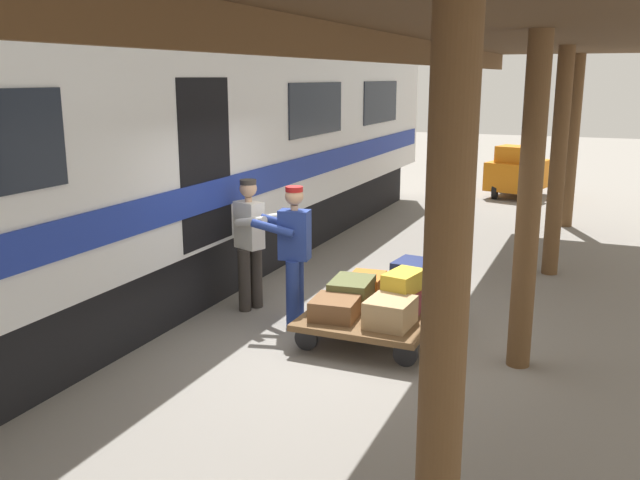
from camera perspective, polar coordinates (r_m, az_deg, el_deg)
The scene contains 15 objects.
ground_plane at distance 8.04m, azimuth 2.31°, elevation -8.17°, with size 60.00×60.00×0.00m, color gray.
platform_canopy at distance 7.06m, azimuth 17.36°, elevation 15.50°, with size 3.20×15.77×3.56m.
train_car at distance 9.23m, azimuth -17.45°, elevation 7.23°, with size 3.02×19.21×4.00m.
luggage_cart at distance 8.10m, azimuth 4.77°, elevation -5.86°, with size 1.42×1.92×0.34m.
suitcase_olive_duffel at distance 8.14m, azimuth 2.65°, elevation -4.29°, with size 0.45×0.61×0.30m, color brown.
suitcase_black_hardshell at distance 8.45m, azimuth 7.97°, elevation -3.98°, with size 0.47×0.54×0.23m, color black.
suitcase_orange_carryall at distance 8.63m, azimuth 3.87°, elevation -3.57°, with size 0.41×0.55×0.21m, color #CC6B23.
suitcase_tan_vintage at distance 7.47m, azimuth 5.86°, elevation -6.00°, with size 0.47×0.52×0.30m, color tan.
suitcase_burgundy_valise at distance 7.96m, azimuth 6.98°, elevation -5.01°, with size 0.41×0.61×0.24m, color maroon.
suitcase_brown_leather at distance 7.68m, azimuth 1.27°, elevation -5.67°, with size 0.49×0.52×0.22m, color brown.
suitcase_navy_fabric at distance 8.36m, azimuth 7.76°, elevation -2.50°, with size 0.41×0.49×0.24m, color navy.
suitcase_yellow_case at distance 7.86m, azimuth 6.96°, elevation -3.45°, with size 0.32×0.53×0.23m, color gold.
porter_in_overalls at distance 8.24m, azimuth -2.25°, elevation -0.88°, with size 0.70×0.49×1.70m.
porter_by_door at distance 8.80m, azimuth -5.80°, elevation -0.01°, with size 0.74×0.58×1.70m.
baggage_tug at distance 17.97m, azimuth 16.10°, elevation 5.45°, with size 1.50×1.93×1.30m.
Camera 1 is at (-2.61, 7.01, 2.96)m, focal length 38.49 mm.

